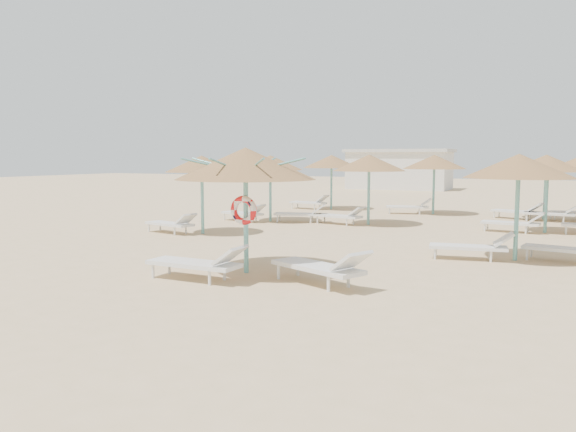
% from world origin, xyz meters
% --- Properties ---
extents(ground, '(120.00, 120.00, 0.00)m').
position_xyz_m(ground, '(0.00, 0.00, 0.00)').
color(ground, tan).
rests_on(ground, ground).
extents(main_palapa, '(3.15, 3.15, 2.82)m').
position_xyz_m(main_palapa, '(-0.32, 0.38, 2.45)').
color(main_palapa, '#65AFAB').
rests_on(main_palapa, ground).
extents(lounger_main_a, '(2.24, 0.71, 0.81)m').
position_xyz_m(lounger_main_a, '(-0.79, -0.78, 0.39)').
color(lounger_main_a, white).
rests_on(lounger_main_a, ground).
extents(lounger_main_b, '(2.38, 1.53, 0.83)m').
position_xyz_m(lounger_main_b, '(1.73, -0.07, 0.40)').
color(lounger_main_b, white).
rests_on(lounger_main_b, ground).
extents(palapa_field, '(19.31, 13.86, 2.72)m').
position_xyz_m(palapa_field, '(2.86, 11.06, 2.31)').
color(palapa_field, '#65AFAB').
rests_on(palapa_field, ground).
extents(service_hut, '(8.40, 4.40, 3.25)m').
position_xyz_m(service_hut, '(-6.00, 35.00, 1.64)').
color(service_hut, silver).
rests_on(service_hut, ground).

